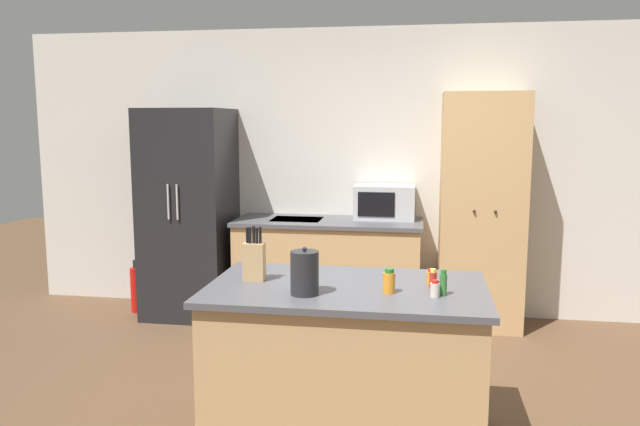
# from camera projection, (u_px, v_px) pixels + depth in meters

# --- Properties ---
(wall_back) EXTENTS (7.20, 0.06, 2.60)m
(wall_back) POSITION_uv_depth(u_px,v_px,m) (404.00, 173.00, 5.67)
(wall_back) COLOR beige
(wall_back) RESTS_ON ground_plane
(refrigerator) EXTENTS (0.75, 0.73, 1.88)m
(refrigerator) POSITION_uv_depth(u_px,v_px,m) (189.00, 213.00, 5.66)
(refrigerator) COLOR black
(refrigerator) RESTS_ON ground_plane
(back_counter) EXTENTS (1.65, 0.67, 0.90)m
(back_counter) POSITION_uv_depth(u_px,v_px,m) (329.00, 270.00, 5.56)
(back_counter) COLOR tan
(back_counter) RESTS_ON ground_plane
(pantry_cabinet) EXTENTS (0.70, 0.56, 2.00)m
(pantry_cabinet) POSITION_uv_depth(u_px,v_px,m) (481.00, 212.00, 5.32)
(pantry_cabinet) COLOR tan
(pantry_cabinet) RESTS_ON ground_plane
(kitchen_island) EXTENTS (1.49, 0.90, 0.89)m
(kitchen_island) POSITION_uv_depth(u_px,v_px,m) (346.00, 364.00, 3.41)
(kitchen_island) COLOR tan
(kitchen_island) RESTS_ON ground_plane
(microwave) EXTENTS (0.53, 0.33, 0.30)m
(microwave) POSITION_uv_depth(u_px,v_px,m) (385.00, 202.00, 5.53)
(microwave) COLOR #B2B5B7
(microwave) RESTS_ON back_counter
(knife_block) EXTENTS (0.12, 0.07, 0.31)m
(knife_block) POSITION_uv_depth(u_px,v_px,m) (254.00, 260.00, 3.44)
(knife_block) COLOR tan
(knife_block) RESTS_ON kitchen_island
(spice_bottle_tall_dark) EXTENTS (0.04, 0.04, 0.10)m
(spice_bottle_tall_dark) POSITION_uv_depth(u_px,v_px,m) (433.00, 279.00, 3.30)
(spice_bottle_tall_dark) COLOR #B2281E
(spice_bottle_tall_dark) RESTS_ON kitchen_island
(spice_bottle_short_red) EXTENTS (0.04, 0.04, 0.13)m
(spice_bottle_short_red) POSITION_uv_depth(u_px,v_px,m) (443.00, 283.00, 3.16)
(spice_bottle_short_red) COLOR #337033
(spice_bottle_short_red) RESTS_ON kitchen_island
(spice_bottle_amber_oil) EXTENTS (0.06, 0.06, 0.13)m
(spice_bottle_amber_oil) POSITION_uv_depth(u_px,v_px,m) (389.00, 282.00, 3.20)
(spice_bottle_amber_oil) COLOR orange
(spice_bottle_amber_oil) RESTS_ON kitchen_island
(spice_bottle_green_herb) EXTENTS (0.05, 0.05, 0.09)m
(spice_bottle_green_herb) POSITION_uv_depth(u_px,v_px,m) (435.00, 289.00, 3.13)
(spice_bottle_green_herb) COLOR beige
(spice_bottle_green_herb) RESTS_ON kitchen_island
(spice_bottle_pale_salt) EXTENTS (0.06, 0.06, 0.08)m
(spice_bottle_pale_salt) POSITION_uv_depth(u_px,v_px,m) (432.00, 277.00, 3.38)
(spice_bottle_pale_salt) COLOR orange
(spice_bottle_pale_salt) RESTS_ON kitchen_island
(kettle) EXTENTS (0.14, 0.14, 0.25)m
(kettle) POSITION_uv_depth(u_px,v_px,m) (305.00, 273.00, 3.16)
(kettle) COLOR #232326
(kettle) RESTS_ON kitchen_island
(fire_extinguisher) EXTENTS (0.11, 0.11, 0.49)m
(fire_extinguisher) POSITION_uv_depth(u_px,v_px,m) (137.00, 289.00, 5.81)
(fire_extinguisher) COLOR red
(fire_extinguisher) RESTS_ON ground_plane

